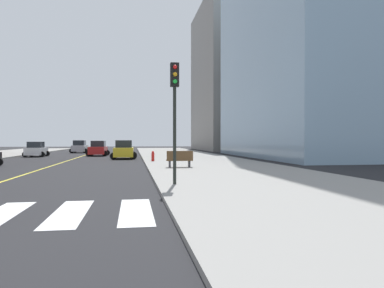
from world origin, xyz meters
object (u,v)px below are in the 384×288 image
(traffic_light_near_corner, at_px, (175,99))
(park_bench, at_px, (180,159))
(fire_hydrant, at_px, (153,156))
(car_red_sixth, at_px, (98,149))
(car_white_nearest, at_px, (36,150))
(car_yellow_third, at_px, (124,150))
(car_silver_fifth, at_px, (80,147))

(traffic_light_near_corner, bearing_deg, park_bench, -98.49)
(fire_hydrant, bearing_deg, car_red_sixth, 111.56)
(car_white_nearest, height_order, fire_hydrant, car_white_nearest)
(traffic_light_near_corner, distance_m, fire_hydrant, 17.38)
(traffic_light_near_corner, relative_size, park_bench, 2.83)
(car_white_nearest, xyz_separation_m, traffic_light_near_corner, (13.23, -31.24, 2.88))
(car_yellow_third, xyz_separation_m, fire_hydrant, (2.70, -7.49, -0.35))
(car_white_nearest, xyz_separation_m, fire_hydrant, (13.23, -14.14, -0.27))
(park_bench, bearing_deg, car_silver_fifth, 17.60)
(car_red_sixth, distance_m, park_bench, 24.24)
(traffic_light_near_corner, bearing_deg, fire_hydrant, -90.01)
(park_bench, distance_m, fire_hydrant, 7.78)
(car_white_nearest, bearing_deg, car_yellow_third, -31.68)
(car_silver_fifth, distance_m, traffic_light_near_corner, 45.67)
(car_red_sixth, bearing_deg, car_yellow_third, 115.50)
(car_yellow_third, xyz_separation_m, car_red_sixth, (-3.39, 7.91, -0.03))
(fire_hydrant, bearing_deg, park_bench, -79.59)
(car_silver_fifth, relative_size, car_red_sixth, 1.01)
(car_yellow_third, height_order, park_bench, car_yellow_third)
(car_white_nearest, bearing_deg, car_silver_fifth, 76.82)
(car_silver_fifth, relative_size, park_bench, 2.45)
(car_red_sixth, relative_size, traffic_light_near_corner, 0.85)
(car_yellow_third, distance_m, park_bench, 15.69)
(car_red_sixth, height_order, park_bench, car_red_sixth)
(car_white_nearest, distance_m, park_bench, 26.26)
(car_silver_fifth, distance_m, car_red_sixth, 12.60)
(car_yellow_third, bearing_deg, car_red_sixth, -66.26)
(car_silver_fifth, xyz_separation_m, park_bench, (11.40, -35.03, -0.23))
(car_red_sixth, bearing_deg, fire_hydrant, 113.87)
(car_yellow_third, relative_size, car_red_sixth, 1.02)
(traffic_light_near_corner, height_order, fire_hydrant, traffic_light_near_corner)
(car_white_nearest, bearing_deg, fire_hydrant, -46.31)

